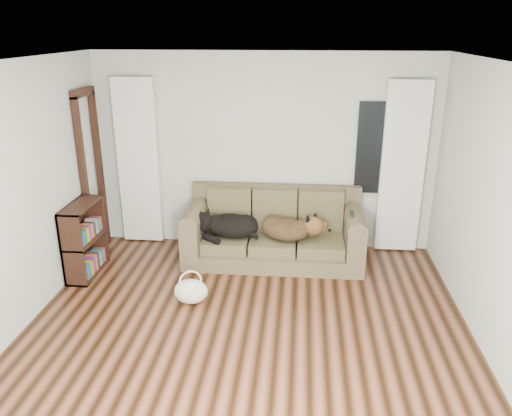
# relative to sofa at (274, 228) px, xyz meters

# --- Properties ---
(floor) EXTENTS (5.00, 5.00, 0.00)m
(floor) POSITION_rel_sofa_xyz_m (-0.17, -1.97, -0.45)
(floor) COLOR black
(floor) RESTS_ON ground
(ceiling) EXTENTS (5.00, 5.00, 0.00)m
(ceiling) POSITION_rel_sofa_xyz_m (-0.17, -1.97, 2.15)
(ceiling) COLOR white
(ceiling) RESTS_ON ground
(wall_back) EXTENTS (4.50, 0.04, 2.60)m
(wall_back) POSITION_rel_sofa_xyz_m (-0.17, 0.53, 0.85)
(wall_back) COLOR #B5B7B3
(wall_back) RESTS_ON ground
(curtain_left) EXTENTS (0.55, 0.08, 2.25)m
(curtain_left) POSITION_rel_sofa_xyz_m (-1.87, 0.45, 0.70)
(curtain_left) COLOR white
(curtain_left) RESTS_ON ground
(curtain_right) EXTENTS (0.55, 0.08, 2.25)m
(curtain_right) POSITION_rel_sofa_xyz_m (1.63, 0.45, 0.70)
(curtain_right) COLOR white
(curtain_right) RESTS_ON ground
(window_pane) EXTENTS (0.50, 0.03, 1.20)m
(window_pane) POSITION_rel_sofa_xyz_m (1.28, 0.50, 0.95)
(window_pane) COLOR black
(window_pane) RESTS_ON wall_back
(door_casing) EXTENTS (0.07, 0.60, 2.10)m
(door_casing) POSITION_rel_sofa_xyz_m (-2.37, 0.07, 0.60)
(door_casing) COLOR black
(door_casing) RESTS_ON ground
(sofa) EXTENTS (2.26, 0.98, 0.92)m
(sofa) POSITION_rel_sofa_xyz_m (0.00, 0.00, 0.00)
(sofa) COLOR brown
(sofa) RESTS_ON floor
(dog_black_lab) EXTENTS (0.76, 0.59, 0.29)m
(dog_black_lab) POSITION_rel_sofa_xyz_m (-0.57, -0.09, 0.03)
(dog_black_lab) COLOR black
(dog_black_lab) RESTS_ON sofa
(dog_shepherd) EXTENTS (0.80, 0.71, 0.29)m
(dog_shepherd) POSITION_rel_sofa_xyz_m (0.19, -0.10, 0.04)
(dog_shepherd) COLOR black
(dog_shepherd) RESTS_ON sofa
(tv_remote) EXTENTS (0.06, 0.17, 0.02)m
(tv_remote) POSITION_rel_sofa_xyz_m (0.96, -0.13, 0.28)
(tv_remote) COLOR black
(tv_remote) RESTS_ON sofa
(tote_bag) EXTENTS (0.40, 0.32, 0.27)m
(tote_bag) POSITION_rel_sofa_xyz_m (-0.84, -1.16, -0.29)
(tote_bag) COLOR beige
(tote_bag) RESTS_ON floor
(bookshelf) EXTENTS (0.32, 0.74, 0.91)m
(bookshelf) POSITION_rel_sofa_xyz_m (-2.26, -0.59, 0.05)
(bookshelf) COLOR black
(bookshelf) RESTS_ON floor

